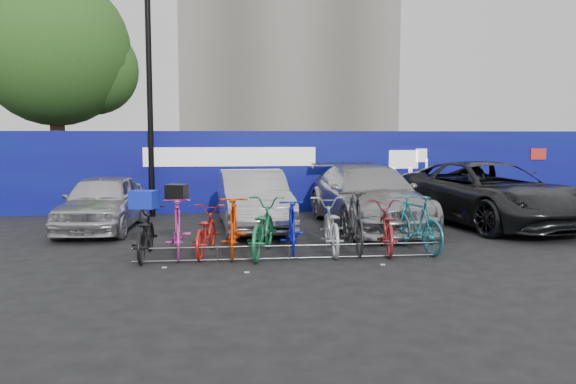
{
  "coord_description": "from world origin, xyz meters",
  "views": [
    {
      "loc": [
        -1.11,
        -10.55,
        2.26
      ],
      "look_at": [
        0.26,
        2.0,
        0.99
      ],
      "focal_mm": 35.0,
      "sensor_mm": 36.0,
      "label": 1
    }
  ],
  "objects": [
    {
      "name": "bike_8",
      "position": [
        1.97,
        -0.01,
        0.49
      ],
      "size": [
        0.96,
        1.94,
        0.97
      ],
      "primitive_type": "imported",
      "rotation": [
        0.0,
        0.0,
        2.96
      ],
      "color": "maroon",
      "rests_on": "ground"
    },
    {
      "name": "bike_6",
      "position": [
        0.89,
        0.08,
        0.52
      ],
      "size": [
        0.81,
        2.01,
        1.03
      ],
      "primitive_type": "imported",
      "rotation": [
        0.0,
        0.0,
        3.08
      ],
      "color": "#B3B7BA",
      "rests_on": "ground"
    },
    {
      "name": "bike_3",
      "position": [
        -1.0,
        -0.03,
        0.56
      ],
      "size": [
        0.61,
        1.87,
        1.11
      ],
      "primitive_type": "imported",
      "rotation": [
        0.0,
        0.0,
        3.1
      ],
      "color": "#E73E08",
      "rests_on": "ground"
    },
    {
      "name": "bike_1",
      "position": [
        -2.05,
        0.06,
        0.55
      ],
      "size": [
        0.68,
        1.85,
        1.09
      ],
      "primitive_type": "imported",
      "rotation": [
        0.0,
        0.0,
        3.24
      ],
      "color": "#DC3FAF",
      "rests_on": "ground"
    },
    {
      "name": "tree",
      "position": [
        -6.77,
        10.06,
        5.07
      ],
      "size": [
        5.4,
        5.2,
        7.8
      ],
      "color": "#382314",
      "rests_on": "ground"
    },
    {
      "name": "car_2",
      "position": [
        2.37,
        3.03,
        0.77
      ],
      "size": [
        2.43,
        5.4,
        1.54
      ],
      "primitive_type": "imported",
      "rotation": [
        0.0,
        0.0,
        0.05
      ],
      "color": "#A6A5AA",
      "rests_on": "ground"
    },
    {
      "name": "bike_7",
      "position": [
        1.37,
        0.1,
        0.6
      ],
      "size": [
        0.73,
        2.03,
        1.2
      ],
      "primitive_type": "imported",
      "rotation": [
        0.0,
        0.0,
        3.06
      ],
      "color": "#252628",
      "rests_on": "ground"
    },
    {
      "name": "bike_4",
      "position": [
        -0.45,
        -0.05,
        0.53
      ],
      "size": [
        1.15,
        2.14,
        1.07
      ],
      "primitive_type": "imported",
      "rotation": [
        0.0,
        0.0,
        2.91
      ],
      "color": "#1C7243",
      "rests_on": "ground"
    },
    {
      "name": "hoarding",
      "position": [
        0.01,
        6.0,
        1.2
      ],
      "size": [
        22.0,
        0.18,
        2.4
      ],
      "color": "#0D087B",
      "rests_on": "ground"
    },
    {
      "name": "car_1",
      "position": [
        -0.48,
        3.02,
        0.71
      ],
      "size": [
        1.79,
        4.4,
        1.42
      ],
      "primitive_type": "imported",
      "rotation": [
        0.0,
        0.0,
        0.07
      ],
      "color": "#A4A5AA",
      "rests_on": "ground"
    },
    {
      "name": "bike_5",
      "position": [
        0.13,
        0.1,
        0.51
      ],
      "size": [
        0.6,
        1.72,
        1.02
      ],
      "primitive_type": "imported",
      "rotation": [
        0.0,
        0.0,
        3.07
      ],
      "color": "#1017BC",
      "rests_on": "ground"
    },
    {
      "name": "car_0",
      "position": [
        -4.08,
        3.22,
        0.68
      ],
      "size": [
        1.77,
        4.05,
        1.36
      ],
      "primitive_type": "imported",
      "rotation": [
        0.0,
        0.0,
        -0.04
      ],
      "color": "#B8B8BD",
      "rests_on": "ground"
    },
    {
      "name": "cargo_crate",
      "position": [
        -2.64,
        -0.08,
        1.1
      ],
      "size": [
        0.54,
        0.47,
        0.33
      ],
      "primitive_type": "cube",
      "rotation": [
        0.0,
        0.0,
        -0.29
      ],
      "color": "#1228CC",
      "rests_on": "bike_0"
    },
    {
      "name": "cargo_topcase",
      "position": [
        -2.05,
        0.06,
        1.22
      ],
      "size": [
        0.44,
        0.41,
        0.27
      ],
      "primitive_type": "cube",
      "rotation": [
        0.0,
        0.0,
        -0.27
      ],
      "color": "black",
      "rests_on": "bike_1"
    },
    {
      "name": "car_3",
      "position": [
        5.5,
        3.0,
        0.8
      ],
      "size": [
        3.75,
        6.18,
        1.6
      ],
      "primitive_type": "imported",
      "rotation": [
        0.0,
        0.0,
        0.2
      ],
      "color": "black",
      "rests_on": "ground"
    },
    {
      "name": "bike_2",
      "position": [
        -1.53,
        0.1,
        0.46
      ],
      "size": [
        0.87,
        1.82,
        0.92
      ],
      "primitive_type": "imported",
      "rotation": [
        0.0,
        0.0,
        2.98
      ],
      "color": "red",
      "rests_on": "ground"
    },
    {
      "name": "lamppost",
      "position": [
        -3.2,
        5.4,
        3.27
      ],
      "size": [
        0.25,
        0.5,
        6.11
      ],
      "color": "black",
      "rests_on": "ground"
    },
    {
      "name": "bike_0",
      "position": [
        -2.64,
        -0.08,
        0.47
      ],
      "size": [
        0.62,
        1.77,
        0.93
      ],
      "primitive_type": "imported",
      "rotation": [
        0.0,
        0.0,
        3.14
      ],
      "color": "black",
      "rests_on": "ground"
    },
    {
      "name": "bike_9",
      "position": [
        2.58,
        -0.0,
        0.56
      ],
      "size": [
        0.92,
        1.93,
        1.12
      ],
      "primitive_type": "imported",
      "rotation": [
        0.0,
        0.0,
        3.36
      ],
      "color": "#216C7B",
      "rests_on": "ground"
    },
    {
      "name": "ground",
      "position": [
        0.0,
        0.0,
        0.0
      ],
      "size": [
        100.0,
        100.0,
        0.0
      ],
      "primitive_type": "plane",
      "color": "black",
      "rests_on": "ground"
    },
    {
      "name": "bike_rack",
      "position": [
        -0.0,
        -0.6,
        0.16
      ],
      "size": [
        5.6,
        0.03,
        0.3
      ],
      "color": "#595B60",
      "rests_on": "ground"
    }
  ]
}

